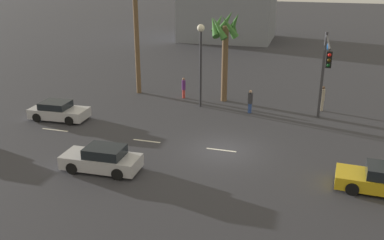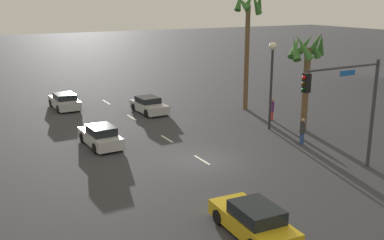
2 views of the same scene
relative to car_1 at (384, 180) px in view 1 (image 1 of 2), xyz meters
name	(u,v)px [view 1 (image 1 of 2)]	position (x,y,z in m)	size (l,w,h in m)	color
ground_plane	(223,150)	(-8.58, 2.56, -0.62)	(220.00, 220.00, 0.00)	#333338
lane_stripe_1	(55,130)	(-20.12, 2.56, -0.62)	(1.95, 0.14, 0.01)	silver
lane_stripe_2	(147,141)	(-13.49, 2.56, -0.62)	(1.81, 0.14, 0.01)	silver
lane_stripe_3	(221,150)	(-8.67, 2.56, -0.62)	(1.82, 0.14, 0.01)	silver
car_1	(384,180)	(0.00, 0.00, 0.00)	(4.41, 2.05, 1.35)	gold
car_2	(102,159)	(-14.22, -1.86, 0.02)	(4.26, 1.94, 1.38)	#B7B7BC
car_3	(59,111)	(-21.04, 4.49, -0.01)	(4.14, 2.09, 1.31)	#B7B7BC
traffic_signal	(325,66)	(-3.19, 8.51, 3.58)	(0.48, 5.60, 6.14)	#38383D
streetlamp	(201,50)	(-12.15, 10.27, 3.80)	(0.56, 0.56, 6.34)	#2D2D33
pedestrian_0	(250,101)	(-8.20, 9.87, 0.30)	(0.40, 0.40, 1.76)	#2D478C
pedestrian_1	(184,87)	(-14.08, 12.01, 0.30)	(0.40, 0.40, 1.73)	#BF3833
pedestrian_2	(322,98)	(-3.08, 11.91, 0.42)	(0.42, 0.42, 1.93)	#B2A58C
palm_tree_1	(136,5)	(-18.17, 12.41, 6.73)	(2.52, 2.66, 9.93)	brown
palm_tree_2	(225,36)	(-10.78, 12.19, 4.62)	(2.75, 2.74, 7.17)	brown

